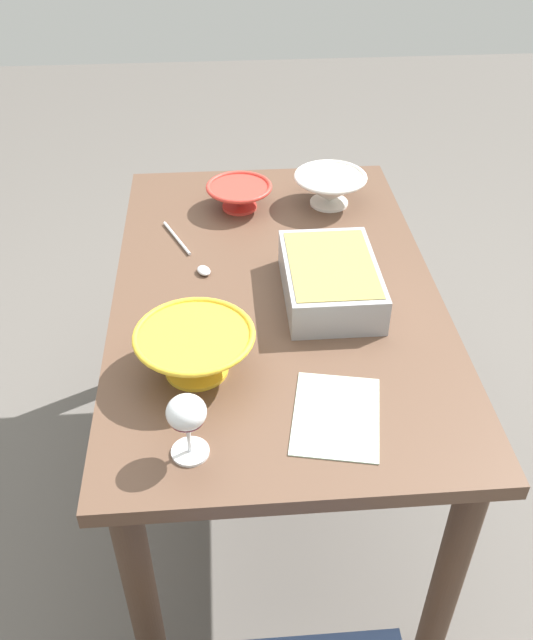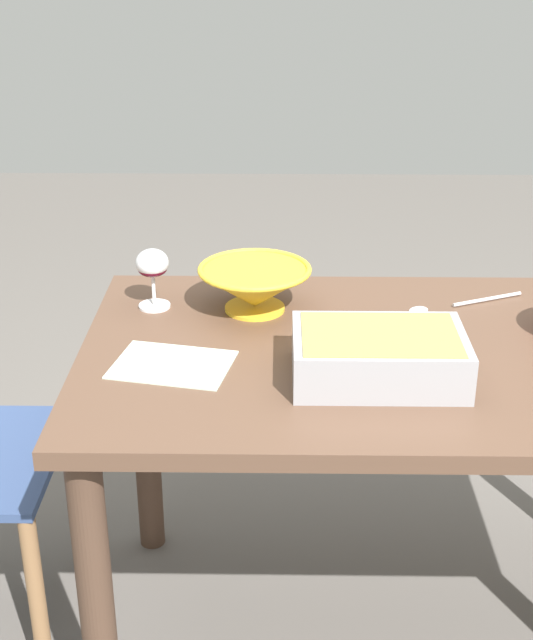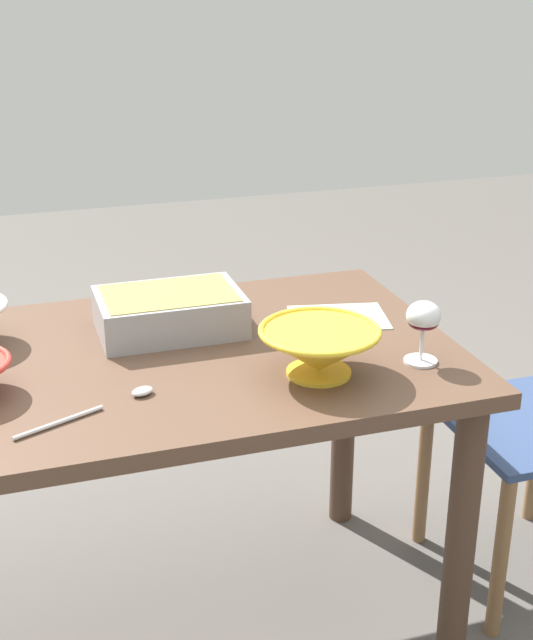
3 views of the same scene
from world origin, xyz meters
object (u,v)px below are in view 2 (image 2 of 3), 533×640
object	(u,v)px
wine_glass	(152,267)
serving_bowl	(255,286)
dining_table	(393,398)
casserole_dish	(379,354)
napkin	(172,365)
serving_spoon	(445,306)

from	to	relation	value
wine_glass	serving_bowl	size ratio (longest dim) A/B	0.55
dining_table	serving_bowl	bearing A→B (deg)	-33.26
casserole_dish	napkin	bearing A→B (deg)	-6.55
casserole_dish	napkin	size ratio (longest dim) A/B	1.44
dining_table	casserole_dish	world-z (taller)	casserole_dish
serving_spoon	napkin	xyz separation A→B (m)	(0.56, 0.27, -0.01)
dining_table	wine_glass	world-z (taller)	wine_glass
wine_glass	serving_spoon	distance (m)	0.64
dining_table	wine_glass	bearing A→B (deg)	-21.43
casserole_dish	serving_bowl	distance (m)	0.39
dining_table	casserole_dish	size ratio (longest dim) A/B	3.97
napkin	serving_spoon	bearing A→B (deg)	-153.94
dining_table	serving_bowl	world-z (taller)	serving_bowl
wine_glass	casserole_dish	world-z (taller)	wine_glass
serving_bowl	serving_spoon	xyz separation A→B (m)	(-0.41, -0.01, -0.05)
casserole_dish	serving_spoon	distance (m)	0.37
dining_table	napkin	distance (m)	0.45
serving_bowl	napkin	world-z (taller)	serving_bowl
casserole_dish	napkin	distance (m)	0.39
wine_glass	serving_spoon	bearing A→B (deg)	179.95
serving_bowl	napkin	size ratio (longest dim) A/B	1.11
serving_spoon	serving_bowl	bearing A→B (deg)	1.46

